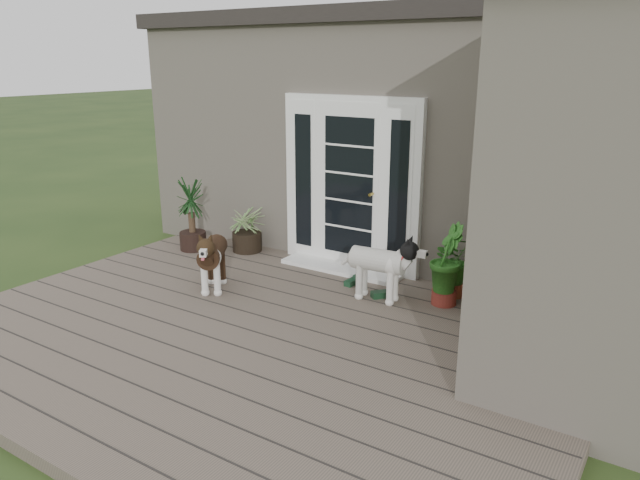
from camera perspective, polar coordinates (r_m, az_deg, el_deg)
The scene contains 16 objects.
deck at distance 6.02m, azimuth -6.28°, elevation -9.15°, with size 6.20×4.60×0.12m, color #6B5B4C.
house_main at distance 9.17m, azimuth 10.58°, elevation 9.46°, with size 7.40×4.00×3.10m, color #665E54.
roof_main at distance 9.11m, azimuth 11.17°, elevation 19.79°, with size 7.60×4.20×0.20m, color #2D2826.
house_wing at distance 5.41m, azimuth 26.16°, elevation 2.94°, with size 1.60×2.40×3.10m, color #665E54.
door_unit at distance 7.49m, azimuth 2.91°, elevation 5.34°, with size 1.90×0.14×2.15m, color white.
door_step at distance 7.61m, azimuth 2.03°, elevation -2.68°, with size 1.60×0.40×0.05m, color white.
brindle_dog at distance 6.99m, azimuth -10.12°, elevation -2.08°, with size 0.34×0.80×0.67m, color #392314, non-canonical shape.
white_dog at distance 6.62m, azimuth 5.50°, elevation -2.95°, with size 0.35×0.81×0.67m, color white, non-canonical shape.
spider_plant at distance 8.32m, azimuth -7.00°, elevation 1.33°, with size 0.67×0.67×0.72m, color #7C945B, non-canonical shape.
yucca at distance 8.48m, azimuth -12.12°, elevation 2.36°, with size 0.69×0.69×1.00m, color black, non-canonical shape.
herb_a at distance 6.86m, azimuth 12.66°, elevation -2.69°, with size 0.50×0.50×0.64m, color #1F5F1B.
herb_b at distance 6.61m, azimuth 11.82°, elevation -3.23°, with size 0.45×0.45×0.68m, color #1D4E16.
herb_c at distance 6.62m, azimuth 16.56°, elevation -4.49°, with size 0.31×0.31×0.48m, color #215117.
sapling at distance 5.99m, azimuth 18.58°, elevation 0.33°, with size 0.56×0.56×1.91m, color #1D6523, non-canonical shape.
clog_left at distance 7.14m, azimuth 3.11°, elevation -3.90°, with size 0.13×0.28×0.08m, color #14331E, non-canonical shape.
clog_right at distance 6.79m, azimuth 6.02°, elevation -5.05°, with size 0.14×0.31×0.09m, color black, non-canonical shape.
Camera 1 is at (3.47, -3.76, 2.70)m, focal length 33.67 mm.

